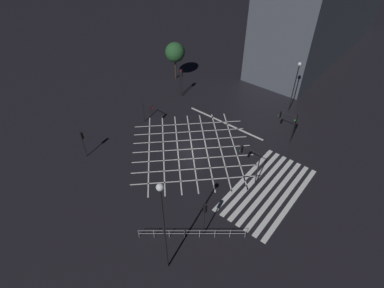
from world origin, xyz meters
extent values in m
plane|color=black|center=(0.00, 0.00, 0.00)|extent=(200.00, 200.00, 0.00)
cube|color=silver|center=(0.00, -7.61, 0.00)|extent=(11.76, 0.50, 0.01)
cube|color=silver|center=(0.00, -8.51, 0.00)|extent=(11.76, 0.50, 0.01)
cube|color=silver|center=(0.00, -9.41, 0.00)|extent=(11.76, 0.50, 0.01)
cube|color=silver|center=(0.00, -10.31, 0.00)|extent=(11.76, 0.50, 0.01)
cube|color=silver|center=(0.00, -11.21, 0.00)|extent=(11.76, 0.50, 0.01)
cube|color=silver|center=(0.00, -12.11, 0.00)|extent=(11.76, 0.50, 0.01)
cube|color=silver|center=(0.00, -13.01, 0.00)|extent=(11.76, 0.50, 0.01)
cube|color=silver|center=(3.70, -3.70, 0.00)|extent=(10.27, 10.27, 0.01)
cube|color=silver|center=(-3.70, -3.70, 0.00)|extent=(10.27, 10.27, 0.01)
cube|color=silver|center=(2.46, -2.46, 0.00)|extent=(10.27, 10.27, 0.01)
cube|color=silver|center=(-2.46, -2.46, 0.00)|extent=(10.27, 10.27, 0.01)
cube|color=silver|center=(1.23, -1.23, 0.00)|extent=(10.27, 10.27, 0.01)
cube|color=silver|center=(-1.23, -1.23, 0.00)|extent=(10.27, 10.27, 0.01)
cube|color=silver|center=(0.00, 0.00, 0.00)|extent=(10.27, 10.27, 0.01)
cube|color=silver|center=(0.00, 0.00, 0.00)|extent=(10.27, 10.27, 0.01)
cube|color=silver|center=(-1.23, 1.23, 0.00)|extent=(10.27, 10.27, 0.01)
cube|color=silver|center=(1.23, 1.23, 0.00)|extent=(10.27, 10.27, 0.01)
cube|color=silver|center=(-2.46, 2.46, 0.00)|extent=(10.27, 10.27, 0.01)
cube|color=silver|center=(2.46, 2.46, 0.00)|extent=(10.27, 10.27, 0.01)
cube|color=silver|center=(-3.70, 3.70, 0.00)|extent=(10.27, 10.27, 0.01)
cube|color=silver|center=(3.70, 3.70, 0.00)|extent=(10.27, 10.27, 0.01)
cube|color=silver|center=(7.04, 0.00, 0.00)|extent=(0.30, 11.76, 0.01)
cube|color=black|center=(57.95, 5.03, 2.00)|extent=(1.40, 0.06, 1.80)
cube|color=black|center=(54.23, 5.03, 2.00)|extent=(1.40, 0.06, 1.80)
cube|color=black|center=(50.51, 5.03, 2.00)|extent=(1.40, 0.06, 1.80)
cube|color=black|center=(46.79, 5.03, 2.00)|extent=(1.40, 0.06, 1.80)
cube|color=beige|center=(43.08, 5.03, 2.00)|extent=(1.40, 0.06, 1.80)
cube|color=beige|center=(39.36, 5.03, 2.00)|extent=(1.40, 0.06, 1.80)
cube|color=black|center=(35.64, 5.03, 2.00)|extent=(1.40, 0.06, 1.80)
cube|color=beige|center=(31.92, 5.03, 2.00)|extent=(1.40, 0.06, 1.80)
cube|color=black|center=(28.20, 5.03, 2.00)|extent=(1.40, 0.06, 1.80)
cube|color=beige|center=(24.48, 5.03, 2.00)|extent=(1.40, 0.06, 1.80)
cube|color=black|center=(20.76, 5.03, 2.00)|extent=(1.40, 0.06, 1.80)
cube|color=black|center=(54.23, 5.03, 5.26)|extent=(1.40, 0.06, 1.80)
cube|color=beige|center=(50.51, 5.03, 5.26)|extent=(1.40, 0.06, 1.80)
cube|color=black|center=(46.79, 5.03, 5.26)|extent=(1.40, 0.06, 1.80)
cube|color=beige|center=(43.08, 5.03, 5.26)|extent=(1.40, 0.06, 1.80)
cube|color=black|center=(39.36, 5.03, 5.26)|extent=(1.40, 0.06, 1.80)
cube|color=black|center=(35.64, 5.03, 5.26)|extent=(1.40, 0.06, 1.80)
cube|color=beige|center=(31.92, 5.03, 5.26)|extent=(1.40, 0.06, 1.80)
cube|color=black|center=(28.20, 5.03, 5.26)|extent=(1.40, 0.06, 1.80)
cube|color=black|center=(24.48, 5.03, 5.26)|extent=(1.40, 0.06, 1.80)
cube|color=beige|center=(20.76, 5.03, 5.26)|extent=(1.40, 0.06, 1.80)
cube|color=beige|center=(39.36, 5.03, 8.52)|extent=(1.40, 0.06, 1.80)
cube|color=black|center=(35.64, 5.03, 8.52)|extent=(1.40, 0.06, 1.80)
cube|color=black|center=(31.92, 5.03, 8.52)|extent=(1.40, 0.06, 1.80)
cube|color=black|center=(28.20, 5.03, 8.52)|extent=(1.40, 0.06, 1.80)
cube|color=beige|center=(24.48, 5.03, 8.52)|extent=(1.40, 0.06, 1.80)
cube|color=black|center=(20.76, 5.03, 8.52)|extent=(1.40, 0.06, 1.80)
cube|color=black|center=(20.76, 5.03, 11.78)|extent=(1.40, 0.06, 1.80)
cylinder|color=black|center=(9.18, -8.61, 1.85)|extent=(0.11, 0.11, 3.69)
cylinder|color=black|center=(9.18, -7.55, 3.54)|extent=(0.09, 2.13, 0.09)
cube|color=black|center=(9.18, -6.48, 3.09)|extent=(0.28, 0.16, 0.90)
sphere|color=black|center=(9.18, -6.37, 3.39)|extent=(0.18, 0.18, 0.18)
sphere|color=black|center=(9.18, -6.37, 3.09)|extent=(0.18, 0.18, 0.18)
sphere|color=green|center=(9.18, -6.37, 2.79)|extent=(0.18, 0.18, 0.18)
cube|color=black|center=(9.18, -6.57, 3.09)|extent=(0.36, 0.02, 0.98)
cylinder|color=black|center=(-8.96, 8.80, 1.78)|extent=(0.11, 0.11, 3.57)
cube|color=black|center=(-8.82, 8.80, 3.07)|extent=(0.16, 0.28, 0.90)
sphere|color=black|center=(-8.71, 8.80, 3.37)|extent=(0.18, 0.18, 0.18)
sphere|color=orange|center=(-8.71, 8.80, 3.07)|extent=(0.18, 0.18, 0.18)
sphere|color=black|center=(-8.71, 8.80, 2.77)|extent=(0.18, 0.18, 0.18)
cube|color=black|center=(-8.91, 8.80, 3.07)|extent=(0.02, 0.36, 0.98)
cylinder|color=black|center=(0.29, 8.66, 1.65)|extent=(0.11, 0.11, 3.30)
cylinder|color=black|center=(0.29, 7.79, 3.15)|extent=(0.09, 1.74, 0.09)
cube|color=black|center=(0.29, 6.91, 2.70)|extent=(0.28, 0.16, 0.90)
sphere|color=red|center=(0.29, 6.80, 3.00)|extent=(0.18, 0.18, 0.18)
sphere|color=black|center=(0.29, 6.80, 2.70)|extent=(0.18, 0.18, 0.18)
sphere|color=black|center=(0.29, 6.80, 2.40)|extent=(0.18, 0.18, 0.18)
cube|color=black|center=(0.29, 7.00, 2.70)|extent=(0.36, 0.02, 0.98)
cylinder|color=black|center=(8.67, 9.43, 2.20)|extent=(0.11, 0.11, 4.41)
cube|color=black|center=(8.67, 9.30, 3.91)|extent=(0.28, 0.16, 0.90)
sphere|color=red|center=(8.67, 9.19, 4.21)|extent=(0.18, 0.18, 0.18)
sphere|color=black|center=(8.67, 9.19, 3.91)|extent=(0.18, 0.18, 0.18)
sphere|color=black|center=(8.67, 9.19, 3.61)|extent=(0.18, 0.18, 0.18)
cube|color=black|center=(8.67, 9.39, 3.91)|extent=(0.36, 0.02, 0.98)
cylinder|color=black|center=(8.76, 9.15, 2.22)|extent=(0.11, 0.11, 4.44)
cube|color=black|center=(8.62, 9.15, 3.94)|extent=(0.16, 0.28, 0.90)
sphere|color=red|center=(8.51, 9.15, 4.24)|extent=(0.18, 0.18, 0.18)
sphere|color=black|center=(8.51, 9.15, 3.94)|extent=(0.18, 0.18, 0.18)
sphere|color=black|center=(8.51, 9.15, 3.64)|extent=(0.18, 0.18, 0.18)
cube|color=black|center=(8.71, 9.15, 3.94)|extent=(0.02, 0.36, 0.98)
cylinder|color=black|center=(-0.39, -8.96, 2.30)|extent=(0.11, 0.11, 4.60)
cylinder|color=black|center=(-0.39, -7.90, 4.45)|extent=(0.09, 2.13, 0.09)
cube|color=black|center=(-0.39, -6.83, 4.00)|extent=(0.28, 0.16, 0.90)
sphere|color=black|center=(-0.39, -6.72, 4.30)|extent=(0.18, 0.18, 0.18)
sphere|color=black|center=(-0.39, -6.72, 4.00)|extent=(0.18, 0.18, 0.18)
sphere|color=green|center=(-0.39, -6.72, 3.70)|extent=(0.18, 0.18, 0.18)
cube|color=black|center=(-0.39, -6.92, 4.00)|extent=(0.36, 0.02, 0.98)
cylinder|color=black|center=(8.59, -8.68, 2.22)|extent=(0.11, 0.11, 4.43)
cube|color=black|center=(8.45, -8.68, 3.93)|extent=(0.16, 0.28, 0.90)
sphere|color=black|center=(8.34, -8.68, 4.23)|extent=(0.18, 0.18, 0.18)
sphere|color=black|center=(8.34, -8.68, 3.93)|extent=(0.18, 0.18, 0.18)
sphere|color=green|center=(8.34, -8.68, 3.63)|extent=(0.18, 0.18, 0.18)
cube|color=black|center=(8.54, -8.68, 3.93)|extent=(0.02, 0.36, 0.98)
cylinder|color=black|center=(-8.64, -8.44, 2.13)|extent=(0.11, 0.11, 4.25)
cube|color=black|center=(-8.51, -8.44, 3.75)|extent=(0.16, 0.28, 0.90)
sphere|color=black|center=(-8.40, -8.44, 4.05)|extent=(0.18, 0.18, 0.18)
sphere|color=black|center=(-8.40, -8.44, 3.75)|extent=(0.18, 0.18, 0.18)
sphere|color=green|center=(-8.40, -8.44, 3.45)|extent=(0.18, 0.18, 0.18)
cube|color=black|center=(-8.60, -8.44, 3.75)|extent=(0.02, 0.36, 0.98)
cylinder|color=black|center=(-12.88, -8.00, 4.81)|extent=(0.14, 0.14, 9.62)
sphere|color=white|center=(-12.88, -8.00, 9.78)|extent=(0.52, 0.52, 0.52)
cylinder|color=black|center=(15.28, -5.34, 3.51)|extent=(0.14, 0.14, 7.03)
sphere|color=white|center=(15.28, -5.34, 7.17)|extent=(0.47, 0.47, 0.47)
cylinder|color=#38281C|center=(12.45, 13.78, 1.70)|extent=(0.25, 0.25, 3.40)
sphere|color=#235128|center=(12.45, 13.78, 4.58)|extent=(3.15, 3.15, 3.15)
cylinder|color=#B7B7BC|center=(-12.51, -4.11, 0.53)|extent=(0.05, 0.05, 1.05)
cylinder|color=#B7B7BC|center=(-11.64, -5.17, 0.53)|extent=(0.05, 0.05, 1.05)
cylinder|color=#B7B7BC|center=(-10.77, -6.22, 0.53)|extent=(0.05, 0.05, 1.05)
cylinder|color=#B7B7BC|center=(-9.90, -7.27, 0.53)|extent=(0.05, 0.05, 1.05)
cylinder|color=#B7B7BC|center=(-9.04, -8.33, 0.53)|extent=(0.05, 0.05, 1.05)
cylinder|color=#B7B7BC|center=(-8.17, -9.38, 0.53)|extent=(0.05, 0.05, 1.05)
cylinder|color=#B7B7BC|center=(-7.30, -10.43, 0.53)|extent=(0.05, 0.05, 1.05)
cylinder|color=#B7B7BC|center=(-6.43, -11.48, 0.53)|extent=(0.05, 0.05, 1.05)
cylinder|color=#B7B7BC|center=(-9.47, -7.80, 1.01)|extent=(6.10, 7.40, 0.04)
cylinder|color=#B7B7BC|center=(-9.47, -7.80, 0.58)|extent=(6.10, 7.40, 0.04)
camera|label=1|loc=(-21.37, -17.60, 23.83)|focal=28.00mm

